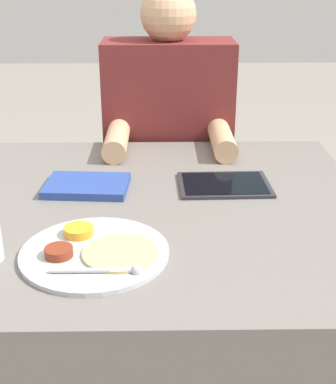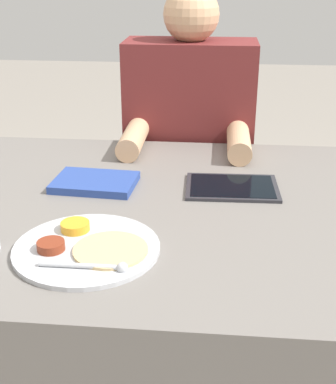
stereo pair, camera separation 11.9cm
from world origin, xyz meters
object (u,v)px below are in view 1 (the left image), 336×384
object	(u,v)px
red_notebook	(87,186)
tablet_device	(224,185)
person_diner	(168,178)
thali_tray	(95,252)

from	to	relation	value
red_notebook	tablet_device	size ratio (longest dim) A/B	0.91
person_diner	red_notebook	bearing A→B (deg)	-113.41
red_notebook	tablet_device	bearing A→B (deg)	2.50
red_notebook	tablet_device	distance (m)	0.35
tablet_device	person_diner	xyz separation A→B (m)	(-0.14, 0.48, -0.18)
tablet_device	thali_tray	bearing A→B (deg)	-130.51
person_diner	thali_tray	bearing A→B (deg)	-100.82
tablet_device	person_diner	bearing A→B (deg)	105.88
thali_tray	tablet_device	world-z (taller)	thali_tray
red_notebook	person_diner	distance (m)	0.57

